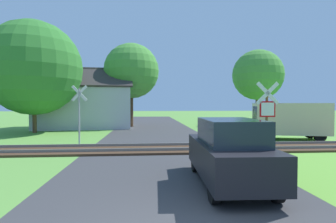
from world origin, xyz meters
TOP-DOWN VIEW (x-y plane):
  - road_asphalt at (0.00, 2.00)m, footprint 6.75×80.00m
  - rail_track at (0.00, 8.49)m, footprint 60.00×2.60m
  - stop_sign_near at (3.96, 5.72)m, footprint 0.88×0.15m
  - crossing_sign_far at (-4.21, 10.55)m, footprint 0.87×0.19m
  - house at (-6.26, 21.04)m, footprint 9.03×6.76m
  - tree_left at (-9.07, 16.71)m, footprint 7.09×7.09m
  - tree_far at (11.07, 22.84)m, footprint 5.26×5.26m
  - tree_center at (-2.03, 21.64)m, footprint 5.28×5.28m
  - mail_truck at (8.05, 11.58)m, footprint 5.20×2.94m
  - parked_car at (1.61, 2.99)m, footprint 1.78×4.06m

SIDE VIEW (x-z plane):
  - road_asphalt at x=0.00m, z-range 0.00..0.01m
  - rail_track at x=0.00m, z-range -0.05..0.17m
  - parked_car at x=1.61m, z-range 0.00..1.78m
  - mail_truck at x=8.05m, z-range 0.12..2.36m
  - stop_sign_near at x=3.96m, z-range 0.25..3.28m
  - crossing_sign_far at x=-4.21m, z-range 0.25..3.45m
  - house at x=-6.26m, z-range -0.76..4.84m
  - tree_left at x=-9.07m, z-range 0.68..9.13m
  - tree_far at x=11.07m, z-range 1.30..9.18m
  - tree_center at x=-2.03m, z-range 1.36..9.38m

